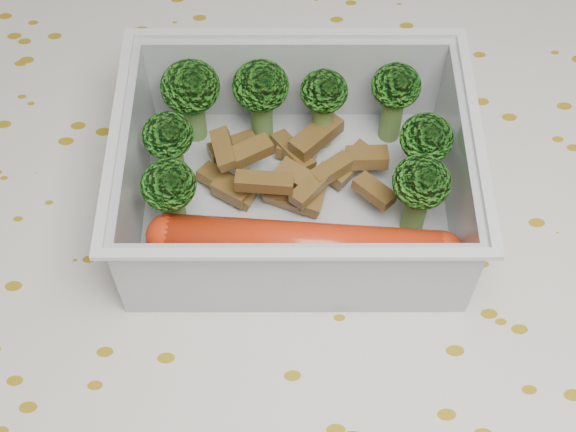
{
  "coord_description": "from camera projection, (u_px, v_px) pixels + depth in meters",
  "views": [
    {
      "loc": [
        -0.02,
        -0.25,
        1.15
      ],
      "look_at": [
        -0.01,
        -0.01,
        0.78
      ],
      "focal_mm": 50.0,
      "sensor_mm": 36.0,
      "label": 1
    }
  ],
  "objects": [
    {
      "name": "broccoli_florets",
      "position": [
        289.0,
        127.0,
        0.45
      ],
      "size": [
        0.17,
        0.11,
        0.06
      ],
      "color": "#608C3F",
      "rests_on": "lunch_container"
    },
    {
      "name": "meat_pile",
      "position": [
        290.0,
        170.0,
        0.47
      ],
      "size": [
        0.12,
        0.07,
        0.03
      ],
      "color": "brown",
      "rests_on": "lunch_container"
    },
    {
      "name": "dining_table",
      "position": [
        298.0,
        296.0,
        0.54
      ],
      "size": [
        1.4,
        0.9,
        0.75
      ],
      "color": "brown",
      "rests_on": "ground"
    },
    {
      "name": "sausage",
      "position": [
        304.0,
        245.0,
        0.43
      ],
      "size": [
        0.17,
        0.04,
        0.02
      ],
      "color": "red",
      "rests_on": "lunch_container"
    },
    {
      "name": "tablecloth",
      "position": [
        299.0,
        258.0,
        0.5
      ],
      "size": [
        1.46,
        0.96,
        0.19
      ],
      "color": "silver",
      "rests_on": "dining_table"
    },
    {
      "name": "lunch_container",
      "position": [
        295.0,
        182.0,
        0.46
      ],
      "size": [
        0.2,
        0.16,
        0.07
      ],
      "color": "silver",
      "rests_on": "tablecloth"
    }
  ]
}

